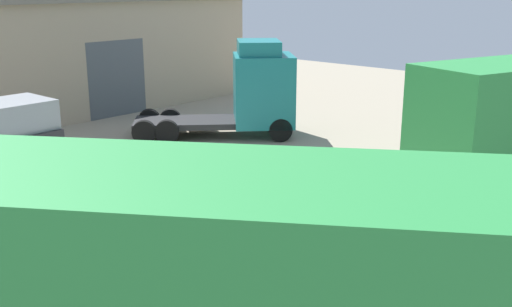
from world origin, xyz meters
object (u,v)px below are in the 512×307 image
object	(u,v)px
tractor_unit_teal	(251,92)
container_trailer_black	(57,291)
traffic_cone	(390,254)
flatbed_truck_grey	(34,155)

from	to	relation	value
tractor_unit_teal	container_trailer_black	distance (m)	18.27
container_trailer_black	traffic_cone	size ratio (longest dim) A/B	18.63
flatbed_truck_grey	traffic_cone	world-z (taller)	flatbed_truck_grey
traffic_cone	flatbed_truck_grey	bearing A→B (deg)	106.98
traffic_cone	container_trailer_black	bearing A→B (deg)	-179.56
tractor_unit_teal	traffic_cone	world-z (taller)	tractor_unit_teal
tractor_unit_teal	flatbed_truck_grey	world-z (taller)	tractor_unit_teal
flatbed_truck_grey	traffic_cone	xyz separation A→B (m)	(3.11, -10.17, -1.05)
container_trailer_black	tractor_unit_teal	bearing A→B (deg)	91.64
flatbed_truck_grey	traffic_cone	distance (m)	10.69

